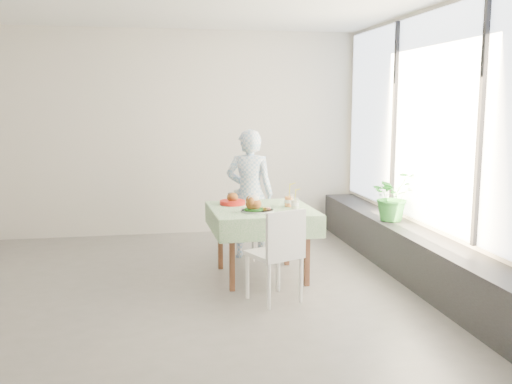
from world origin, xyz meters
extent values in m
plane|color=#5C5A57|center=(0.00, 0.00, 0.00)|extent=(6.00, 6.00, 0.00)
cube|color=beige|center=(0.00, 2.50, 1.40)|extent=(6.00, 0.02, 2.80)
cube|color=beige|center=(0.00, -2.50, 1.40)|extent=(6.00, 0.02, 2.80)
cube|color=beige|center=(3.00, 0.00, 1.40)|extent=(0.02, 5.00, 2.80)
cube|color=#D1E0F9|center=(2.97, 0.00, 1.65)|extent=(0.01, 4.80, 2.18)
cube|color=black|center=(2.80, 0.00, 0.25)|extent=(0.40, 4.80, 0.50)
cube|color=brown|center=(1.24, 0.27, 0.71)|extent=(0.93, 0.93, 0.04)
cube|color=white|center=(1.24, 0.27, 0.74)|extent=(1.07, 1.07, 0.01)
cube|color=white|center=(1.33, 1.08, 0.41)|extent=(0.51, 0.51, 0.04)
cube|color=white|center=(1.26, 1.24, 0.61)|extent=(0.36, 0.20, 0.38)
cube|color=white|center=(1.22, -0.45, 0.44)|extent=(0.54, 0.54, 0.04)
cube|color=white|center=(1.29, -0.63, 0.67)|extent=(0.40, 0.20, 0.41)
imported|color=#89B5DC|center=(1.25, 1.06, 0.76)|extent=(0.64, 0.52, 1.52)
cylinder|color=white|center=(1.16, 0.07, 0.75)|extent=(0.34, 0.34, 0.02)
cylinder|color=#134D14|center=(1.12, 0.07, 0.77)|extent=(0.19, 0.19, 0.02)
ellipsoid|color=brown|center=(1.12, 0.07, 0.82)|extent=(0.16, 0.14, 0.12)
ellipsoid|color=white|center=(1.12, 0.07, 0.88)|extent=(0.11, 0.11, 0.08)
cylinder|color=#A1250F|center=(1.26, 0.05, 0.78)|extent=(0.06, 0.06, 0.03)
cylinder|color=white|center=(1.54, 0.29, 0.81)|extent=(0.10, 0.10, 0.14)
cylinder|color=orange|center=(1.54, 0.29, 0.80)|extent=(0.09, 0.09, 0.10)
cylinder|color=white|center=(1.54, 0.29, 0.88)|extent=(0.10, 0.10, 0.01)
cylinder|color=yellow|center=(1.55, 0.29, 0.94)|extent=(0.01, 0.04, 0.19)
cylinder|color=white|center=(1.57, 0.16, 0.80)|extent=(0.08, 0.08, 0.12)
cylinder|color=white|center=(1.57, 0.16, 0.79)|extent=(0.07, 0.07, 0.08)
cylinder|color=white|center=(1.57, 0.16, 0.86)|extent=(0.09, 0.09, 0.01)
cylinder|color=yellow|center=(1.57, 0.16, 0.90)|extent=(0.01, 0.03, 0.16)
cylinder|color=#B51912|center=(0.97, 0.52, 0.76)|extent=(0.27, 0.27, 0.04)
cylinder|color=white|center=(0.97, 0.52, 0.78)|extent=(0.23, 0.23, 0.02)
ellipsoid|color=brown|center=(0.97, 0.52, 0.82)|extent=(0.12, 0.12, 0.10)
imported|color=#2A7E32|center=(2.80, 0.52, 0.78)|extent=(0.60, 0.55, 0.56)
camera|label=1|loc=(0.14, -5.43, 1.83)|focal=40.00mm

